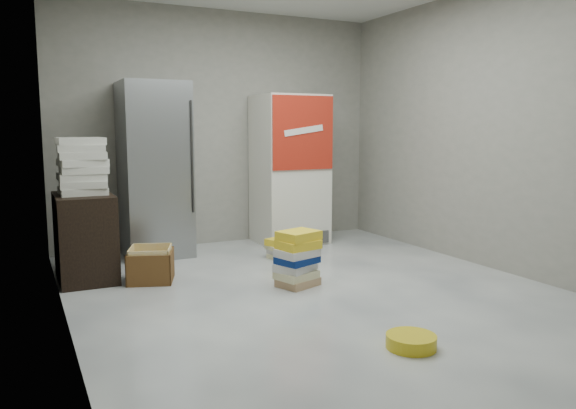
% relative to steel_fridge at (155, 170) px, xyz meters
% --- Properties ---
extents(ground, '(5.00, 5.00, 0.00)m').
position_rel_steel_fridge_xyz_m(ground, '(0.90, -2.13, -0.95)').
color(ground, silver).
rests_on(ground, ground).
extents(room_shell, '(4.04, 5.04, 2.82)m').
position_rel_steel_fridge_xyz_m(room_shell, '(0.90, -2.13, 0.85)').
color(room_shell, gray).
rests_on(room_shell, ground).
extents(steel_fridge, '(0.70, 0.72, 1.90)m').
position_rel_steel_fridge_xyz_m(steel_fridge, '(0.00, 0.00, 0.00)').
color(steel_fridge, '#929599').
rests_on(steel_fridge, ground).
extents(coke_cooler, '(0.80, 0.73, 1.80)m').
position_rel_steel_fridge_xyz_m(coke_cooler, '(1.65, -0.01, -0.05)').
color(coke_cooler, silver).
rests_on(coke_cooler, ground).
extents(wood_shelf, '(0.50, 0.80, 0.80)m').
position_rel_steel_fridge_xyz_m(wood_shelf, '(-0.83, -0.73, -0.55)').
color(wood_shelf, black).
rests_on(wood_shelf, ground).
extents(supply_box_stack, '(0.43, 0.43, 0.52)m').
position_rel_steel_fridge_xyz_m(supply_box_stack, '(-0.83, -0.73, 0.11)').
color(supply_box_stack, white).
rests_on(supply_box_stack, wood_shelf).
extents(phonebook_stack_main, '(0.44, 0.41, 0.50)m').
position_rel_steel_fridge_xyz_m(phonebook_stack_main, '(0.84, -1.82, -0.70)').
color(phonebook_stack_main, tan).
rests_on(phonebook_stack_main, ground).
extents(phonebook_stack_side, '(0.41, 0.37, 0.22)m').
position_rel_steel_fridge_xyz_m(phonebook_stack_side, '(1.21, -0.75, -0.84)').
color(phonebook_stack_side, beige).
rests_on(phonebook_stack_side, ground).
extents(cardboard_box, '(0.51, 0.51, 0.32)m').
position_rel_steel_fridge_xyz_m(cardboard_box, '(-0.31, -1.08, -0.82)').
color(cardboard_box, gold).
rests_on(cardboard_box, ground).
extents(bucket_lid, '(0.38, 0.38, 0.09)m').
position_rel_steel_fridge_xyz_m(bucket_lid, '(0.85, -3.41, -0.91)').
color(bucket_lid, yellow).
rests_on(bucket_lid, ground).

